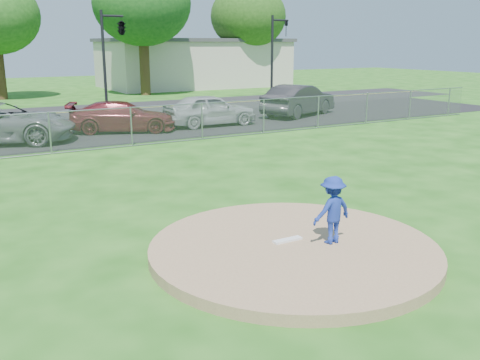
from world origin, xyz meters
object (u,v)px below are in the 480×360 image
at_px(traffic_signal_center, 120,29).
at_px(traffic_signal_right, 275,51).
at_px(tree_far_right, 248,6).
at_px(parked_car_darkred, 122,117).
at_px(parked_car_charcoal, 299,100).
at_px(commercial_building, 194,63).
at_px(parked_car_pearl, 210,110).
at_px(pitcher, 332,210).

relative_size(traffic_signal_center, traffic_signal_right, 1.00).
bearing_deg(tree_far_right, traffic_signal_center, -140.96).
xyz_separation_m(traffic_signal_center, parked_car_darkred, (-2.16, -6.41, -3.92)).
relative_size(tree_far_right, traffic_signal_center, 1.92).
bearing_deg(parked_car_darkred, parked_car_charcoal, -65.24).
distance_m(traffic_signal_center, parked_car_darkred, 7.82).
height_order(commercial_building, parked_car_pearl, commercial_building).
relative_size(traffic_signal_right, parked_car_darkred, 1.20).
bearing_deg(tree_far_right, parked_car_charcoal, -113.16).
height_order(traffic_signal_right, parked_car_darkred, traffic_signal_right).
xyz_separation_m(pitcher, parked_car_pearl, (5.36, 15.56, -0.07)).
height_order(commercial_building, traffic_signal_center, traffic_signal_center).
relative_size(commercial_building, traffic_signal_center, 2.93).
height_order(pitcher, parked_car_darkred, pitcher).
height_order(commercial_building, traffic_signal_right, traffic_signal_right).
xyz_separation_m(traffic_signal_center, pitcher, (-3.30, -22.27, -3.77)).
bearing_deg(parked_car_darkred, parked_car_pearl, -72.67).
bearing_deg(tree_far_right, commercial_building, 143.13).
bearing_deg(parked_car_pearl, traffic_signal_right, -49.81).
bearing_deg(commercial_building, traffic_signal_right, -96.29).
xyz_separation_m(parked_car_darkred, parked_car_charcoal, (10.14, 0.58, 0.16)).
height_order(traffic_signal_right, pitcher, traffic_signal_right).
distance_m(traffic_signal_center, parked_car_pearl, 8.00).
bearing_deg(commercial_building, traffic_signal_center, -126.94).
distance_m(parked_car_pearl, parked_car_charcoal, 5.99).
bearing_deg(parked_car_charcoal, traffic_signal_right, -44.43).
bearing_deg(pitcher, parked_car_charcoal, -127.11).
relative_size(commercial_building, parked_car_darkred, 3.51).
xyz_separation_m(commercial_building, parked_car_darkred, (-14.19, -22.41, -1.47)).
height_order(commercial_building, tree_far_right, tree_far_right).
height_order(parked_car_pearl, parked_car_charcoal, parked_car_charcoal).
bearing_deg(parked_car_charcoal, commercial_building, -33.49).
xyz_separation_m(tree_far_right, traffic_signal_center, (-16.03, -13.00, -2.45)).
bearing_deg(traffic_signal_right, parked_car_darkred, -152.72).
bearing_deg(commercial_building, parked_car_darkred, -122.35).
bearing_deg(traffic_signal_center, traffic_signal_right, 0.00).
distance_m(commercial_building, parked_car_darkred, 26.57).
distance_m(traffic_signal_right, parked_car_pearl, 10.92).
bearing_deg(traffic_signal_right, traffic_signal_center, -180.00).
distance_m(traffic_signal_right, parked_car_darkred, 14.24).
xyz_separation_m(traffic_signal_center, parked_car_pearl, (2.06, -6.71, -3.84)).
xyz_separation_m(traffic_signal_center, traffic_signal_right, (10.27, 0.00, -1.25)).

